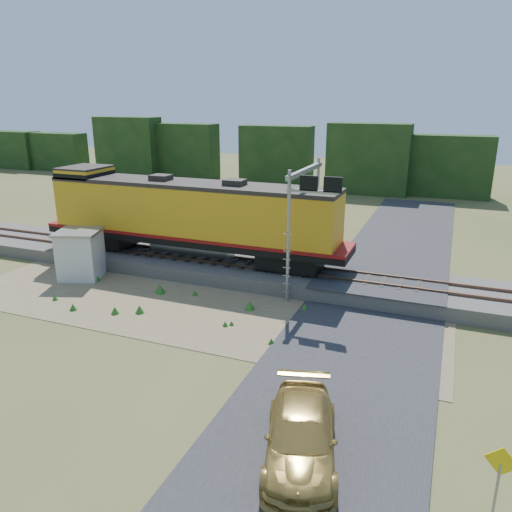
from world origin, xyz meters
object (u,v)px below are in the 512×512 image
at_px(locomotive, 187,215).
at_px(shed, 81,254).
at_px(signal_gantry, 308,198).
at_px(road_sign, 499,477).
at_px(car, 301,436).

relative_size(locomotive, shed, 6.36).
xyz_separation_m(shed, signal_gantry, (13.04, 3.13, 3.78)).
bearing_deg(road_sign, car, 173.29).
bearing_deg(locomotive, shed, -143.82).
bearing_deg(car, signal_gantry, 90.90).
height_order(signal_gantry, car, signal_gantry).
bearing_deg(car, locomotive, 114.58).
xyz_separation_m(signal_gantry, car, (3.83, -13.51, -4.50)).
height_order(shed, car, shed).
bearing_deg(road_sign, shed, 153.55).
bearing_deg(signal_gantry, locomotive, 175.18).
height_order(shed, road_sign, shed).
relative_size(signal_gantry, road_sign, 2.99).
bearing_deg(shed, road_sign, -45.85).
bearing_deg(car, shed, 133.46).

